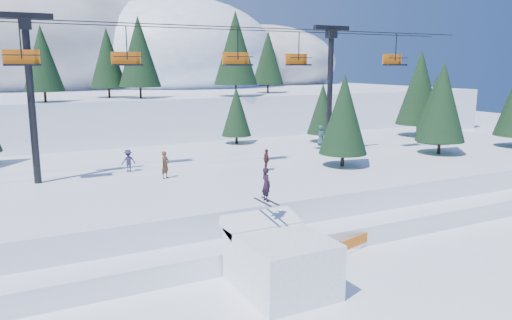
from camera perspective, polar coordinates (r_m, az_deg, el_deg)
name	(u,v)px	position (r m, az deg, el deg)	size (l,w,h in m)	color
ground	(321,313)	(21.02, 7.46, -16.94)	(160.00, 160.00, 0.00)	white
mid_shelf	(177,186)	(35.92, -9.02, -3.01)	(70.00, 22.00, 2.50)	white
berm	(237,239)	(27.18, -2.24, -8.99)	(70.00, 6.00, 1.10)	white
mountain_ridge	(35,65)	(88.73, -23.93, 9.86)	(119.00, 60.51, 26.46)	white
jump_kicker	(280,260)	(22.38, 2.74, -11.32)	(3.62, 4.94, 5.19)	white
chairlift	(196,71)	(35.48, -6.88, 10.05)	(46.00, 3.21, 10.28)	black
conifer_stand	(197,108)	(36.29, -6.74, 5.90)	(63.17, 16.45, 8.76)	black
distant_skiers	(199,157)	(35.67, -6.55, 0.39)	(28.42, 9.67, 1.87)	#213D3D
banner_near	(356,241)	(27.33, 11.39, -9.11)	(2.75, 0.83, 0.90)	black
banner_far	(378,229)	(29.61, 13.76, -7.63)	(2.75, 0.82, 0.90)	black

